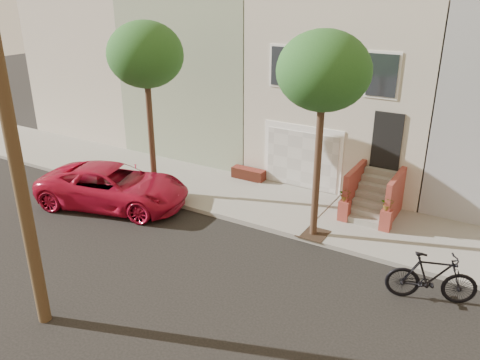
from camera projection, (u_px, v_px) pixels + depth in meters
The scene contains 7 objects.
ground at pixel (220, 290), 12.85m from camera, with size 90.00×90.00×0.00m, color black.
sidewalk at pixel (303, 212), 17.07m from camera, with size 40.00×3.70×0.15m, color gray.
house_row at pixel (363, 83), 20.37m from camera, with size 33.10×11.70×7.00m.
tree_left at pixel (145, 56), 16.57m from camera, with size 2.70×2.57×6.30m.
tree_mid at pixel (323, 72), 13.49m from camera, with size 2.70×2.57×6.30m.
pickup_truck at pixel (114, 186), 17.47m from camera, with size 2.51×5.44×1.51m, color #B1102E.
motorcycle at pixel (432, 277), 12.20m from camera, with size 0.63×2.24×1.35m, color black.
Camera 1 is at (5.96, -9.00, 7.57)m, focal length 36.15 mm.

